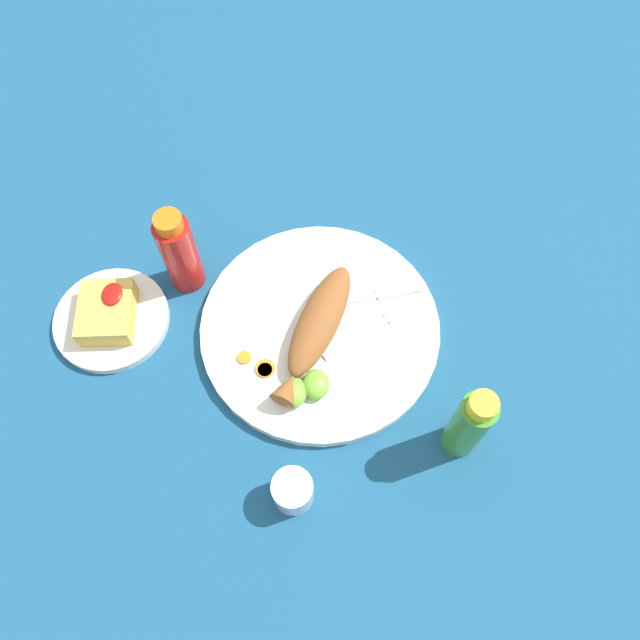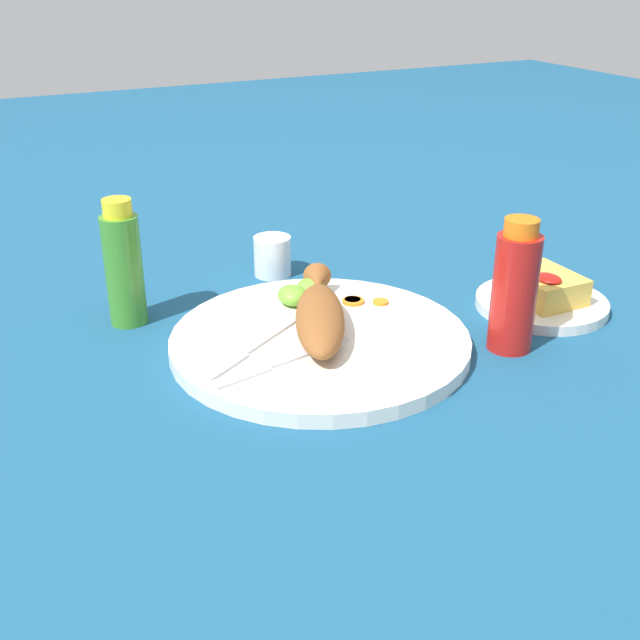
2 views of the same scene
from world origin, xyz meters
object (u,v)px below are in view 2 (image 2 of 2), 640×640
Objects in this scene: hot_sauce_bottle_red at (515,289)px; salt_cup at (273,258)px; hot_sauce_bottle_green at (124,266)px; main_plate at (320,342)px; fried_fish at (320,314)px; fork_far at (248,350)px; fork_near at (274,365)px; side_plate_fries at (541,304)px.

hot_sauce_bottle_red is 2.79× the size of salt_cup.
salt_cup is at bearing 106.24° from hot_sauce_bottle_green.
main_plate is 6.20× the size of salt_cup.
fork_far is at bearing -57.19° from fried_fish.
hot_sauce_bottle_red is (0.05, 0.29, 0.06)m from fork_near.
main_plate is 0.09m from fork_far.
fried_fish is at bearing -97.15° from side_plate_fries.
salt_cup is 0.33× the size of side_plate_fries.
side_plate_fries is at bearing 45.17° from salt_cup.
fork_near is at bearing -100.49° from hot_sauce_bottle_red.
fried_fish is at bearing -156.50° from fork_near.
main_plate is 2.21× the size of fork_far.
fork_near is at bearing 74.56° from fork_far.
fork_near is at bearing -30.63° from fried_fish.
fork_near is 1.13× the size of hot_sauce_bottle_red.
fork_far reaches higher than main_plate.
side_plate_fries is (0.03, 0.32, -0.00)m from main_plate.
hot_sauce_bottle_green reaches higher than fork_near.
hot_sauce_bottle_red reaches higher than side_plate_fries.
main_plate is at bearing 0.00° from fried_fish.
main_plate is 1.56× the size of fried_fish.
fried_fish is 3.98× the size of salt_cup.
main_plate is 2.22× the size of hot_sauce_bottle_red.
fried_fish is 0.11m from fork_near.
fork_near is 0.26m from hot_sauce_bottle_green.
hot_sauce_bottle_red is 0.39m from salt_cup.
hot_sauce_bottle_red is (0.10, 0.30, 0.06)m from fork_far.
salt_cup is (-0.25, 0.04, 0.02)m from main_plate.
salt_cup reaches higher than main_plate.
fork_near is at bearing -59.68° from main_plate.
fork_far is 1.00× the size of hot_sauce_bottle_red.
main_plate is 0.32m from side_plate_fries.
main_plate is 0.25m from salt_cup.
fork_far is at bearing -108.15° from hot_sauce_bottle_red.
fried_fish is 0.10m from fork_far.
salt_cup reaches higher than fork_far.
hot_sauce_bottle_green reaches higher than side_plate_fries.
salt_cup is (-0.25, 0.14, 0.01)m from fork_far.
side_plate_fries is (-0.02, 0.40, -0.01)m from fork_near.
hot_sauce_bottle_green is at bearing -112.06° from side_plate_fries.
salt_cup is at bearing 169.75° from main_plate.
hot_sauce_bottle_red reaches higher than fried_fish.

